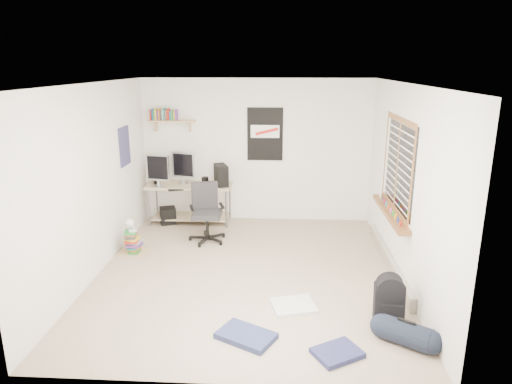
# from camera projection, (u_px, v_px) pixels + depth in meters

# --- Properties ---
(floor) EXTENTS (4.00, 4.50, 0.01)m
(floor) POSITION_uv_depth(u_px,v_px,m) (247.00, 273.00, 6.19)
(floor) COLOR gray
(floor) RESTS_ON ground
(ceiling) EXTENTS (4.00, 4.50, 0.01)m
(ceiling) POSITION_uv_depth(u_px,v_px,m) (246.00, 83.00, 5.51)
(ceiling) COLOR white
(ceiling) RESTS_ON ground
(back_wall) EXTENTS (4.00, 0.01, 2.50)m
(back_wall) POSITION_uv_depth(u_px,v_px,m) (256.00, 151.00, 8.01)
(back_wall) COLOR silver
(back_wall) RESTS_ON ground
(left_wall) EXTENTS (0.01, 4.50, 2.50)m
(left_wall) POSITION_uv_depth(u_px,v_px,m) (94.00, 181.00, 5.96)
(left_wall) COLOR silver
(left_wall) RESTS_ON ground
(right_wall) EXTENTS (0.01, 4.50, 2.50)m
(right_wall) POSITION_uv_depth(u_px,v_px,m) (405.00, 186.00, 5.74)
(right_wall) COLOR silver
(right_wall) RESTS_ON ground
(desk) EXTENTS (1.58, 0.97, 0.67)m
(desk) POSITION_uv_depth(u_px,v_px,m) (190.00, 202.00, 8.07)
(desk) COLOR tan
(desk) RESTS_ON floor
(monitor_left) EXTENTS (0.42, 0.18, 0.45)m
(monitor_left) POSITION_uv_depth(u_px,v_px,m) (158.00, 176.00, 7.72)
(monitor_left) COLOR #939498
(monitor_left) RESTS_ON desk
(monitor_right) EXTENTS (0.42, 0.19, 0.44)m
(monitor_right) POSITION_uv_depth(u_px,v_px,m) (183.00, 173.00, 7.94)
(monitor_right) COLOR #99999D
(monitor_right) RESTS_ON desk
(pc_tower) EXTENTS (0.30, 0.41, 0.39)m
(pc_tower) POSITION_uv_depth(u_px,v_px,m) (221.00, 176.00, 7.86)
(pc_tower) COLOR black
(pc_tower) RESTS_ON desk
(keyboard) EXTENTS (0.46, 0.28, 0.02)m
(keyboard) POSITION_uv_depth(u_px,v_px,m) (181.00, 189.00, 7.74)
(keyboard) COLOR black
(keyboard) RESTS_ON desk
(speaker_left) EXTENTS (0.11, 0.11, 0.17)m
(speaker_left) POSITION_uv_depth(u_px,v_px,m) (156.00, 181.00, 7.99)
(speaker_left) COLOR black
(speaker_left) RESTS_ON desk
(speaker_right) EXTENTS (0.11, 0.11, 0.17)m
(speaker_right) POSITION_uv_depth(u_px,v_px,m) (205.00, 182.00, 7.91)
(speaker_right) COLOR black
(speaker_right) RESTS_ON desk
(office_chair) EXTENTS (0.77, 0.77, 0.93)m
(office_chair) POSITION_uv_depth(u_px,v_px,m) (207.00, 212.00, 7.16)
(office_chair) COLOR #262628
(office_chair) RESTS_ON floor
(wall_shelf) EXTENTS (0.80, 0.22, 0.24)m
(wall_shelf) POSITION_uv_depth(u_px,v_px,m) (172.00, 121.00, 7.84)
(wall_shelf) COLOR tan
(wall_shelf) RESTS_ON back_wall
(poster_back_wall) EXTENTS (0.62, 0.03, 0.92)m
(poster_back_wall) POSITION_uv_depth(u_px,v_px,m) (265.00, 134.00, 7.90)
(poster_back_wall) COLOR black
(poster_back_wall) RESTS_ON back_wall
(poster_left_wall) EXTENTS (0.02, 0.42, 0.60)m
(poster_left_wall) POSITION_uv_depth(u_px,v_px,m) (125.00, 146.00, 7.04)
(poster_left_wall) COLOR navy
(poster_left_wall) RESTS_ON left_wall
(window) EXTENTS (0.10, 1.50, 1.26)m
(window) POSITION_uv_depth(u_px,v_px,m) (396.00, 165.00, 5.97)
(window) COLOR brown
(window) RESTS_ON right_wall
(baseboard_heater) EXTENTS (0.08, 2.50, 0.18)m
(baseboard_heater) POSITION_uv_depth(u_px,v_px,m) (389.00, 261.00, 6.34)
(baseboard_heater) COLOR #B7B2A8
(baseboard_heater) RESTS_ON floor
(backpack) EXTENTS (0.34, 0.29, 0.43)m
(backpack) POSITION_uv_depth(u_px,v_px,m) (389.00, 303.00, 5.00)
(backpack) COLOR black
(backpack) RESTS_ON floor
(duffel_bag) EXTENTS (0.35, 0.35, 0.49)m
(duffel_bag) POSITION_uv_depth(u_px,v_px,m) (406.00, 332.00, 4.56)
(duffel_bag) COLOR black
(duffel_bag) RESTS_ON floor
(tshirt) EXTENTS (0.58, 0.52, 0.04)m
(tshirt) POSITION_uv_depth(u_px,v_px,m) (293.00, 306.00, 5.30)
(tshirt) COLOR silver
(tshirt) RESTS_ON floor
(jeans_a) EXTENTS (0.68, 0.59, 0.06)m
(jeans_a) POSITION_uv_depth(u_px,v_px,m) (246.00, 336.00, 4.69)
(jeans_a) COLOR navy
(jeans_a) RESTS_ON floor
(jeans_b) EXTENTS (0.55, 0.51, 0.06)m
(jeans_b) POSITION_uv_depth(u_px,v_px,m) (337.00, 353.00, 4.42)
(jeans_b) COLOR #22254D
(jeans_b) RESTS_ON floor
(book_stack) EXTENTS (0.46, 0.39, 0.29)m
(book_stack) POSITION_uv_depth(u_px,v_px,m) (133.00, 243.00, 6.79)
(book_stack) COLOR brown
(book_stack) RESTS_ON floor
(desk_lamp) EXTENTS (0.16, 0.22, 0.20)m
(desk_lamp) POSITION_uv_depth(u_px,v_px,m) (133.00, 229.00, 6.71)
(desk_lamp) COLOR white
(desk_lamp) RESTS_ON book_stack
(subwoofer) EXTENTS (0.34, 0.34, 0.30)m
(subwoofer) POSITION_uv_depth(u_px,v_px,m) (168.00, 216.00, 8.05)
(subwoofer) COLOR black
(subwoofer) RESTS_ON floor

